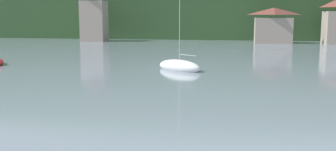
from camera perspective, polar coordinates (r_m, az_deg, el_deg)
name	(u,v)px	position (r m, az deg, el deg)	size (l,w,h in m)	color
wooded_hillside	(182,5)	(106.96, 2.08, 9.98)	(352.00, 44.78, 49.39)	#2D4C28
shore_building_west	(94,17)	(78.26, -10.52, 8.25)	(4.74, 3.98, 9.53)	gray
shore_building_westcentral	(273,26)	(74.16, 14.79, 6.85)	(6.78, 3.76, 6.28)	gray
sailboat_far_1	(179,67)	(37.63, 1.63, 1.27)	(5.01, 4.23, 7.82)	white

